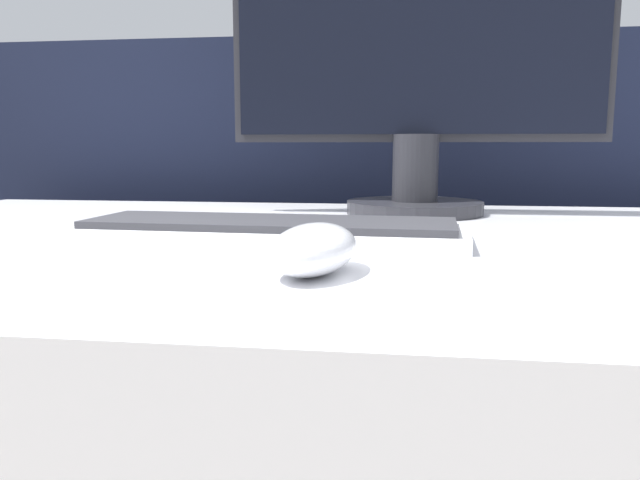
% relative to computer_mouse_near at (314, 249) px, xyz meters
% --- Properties ---
extents(partition_panel, '(5.00, 0.03, 1.09)m').
position_rel_computer_mouse_near_xyz_m(partition_panel, '(0.05, 0.78, -0.24)').
color(partition_panel, black).
rests_on(partition_panel, ground_plane).
extents(computer_mouse_near, '(0.09, 0.13, 0.04)m').
position_rel_computer_mouse_near_xyz_m(computer_mouse_near, '(0.00, 0.00, 0.00)').
color(computer_mouse_near, white).
rests_on(computer_mouse_near, desk).
extents(keyboard, '(0.44, 0.15, 0.02)m').
position_rel_computer_mouse_near_xyz_m(keyboard, '(-0.08, 0.18, -0.01)').
color(keyboard, silver).
rests_on(keyboard, desk).
extents(monitor, '(0.57, 0.21, 0.48)m').
position_rel_computer_mouse_near_xyz_m(monitor, '(0.09, 0.48, 0.23)').
color(monitor, '#28282D').
rests_on(monitor, desk).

